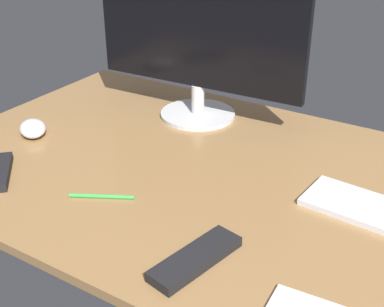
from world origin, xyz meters
TOP-DOWN VIEW (x-y plane):
  - desk at (0.00, 0.00)cm, footprint 140.00×84.00cm
  - monitor at (-22.27, 25.25)cm, footprint 58.61×20.52cm
  - computer_mouse at (-51.63, -7.35)cm, footprint 11.69×11.09cm
  - tv_remote at (9.96, -28.33)cm, footprint 9.18×18.99cm
  - pen at (-17.18, -21.05)cm, footprint 12.22×7.02cm

SIDE VIEW (x-z plane):
  - desk at x=0.00cm, z-range 0.00..2.00cm
  - pen at x=-17.18cm, z-range 2.00..2.78cm
  - tv_remote at x=9.96cm, z-range 2.00..3.86cm
  - computer_mouse at x=-51.63cm, z-range 2.00..5.67cm
  - monitor at x=-22.27cm, z-range 3.64..44.31cm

